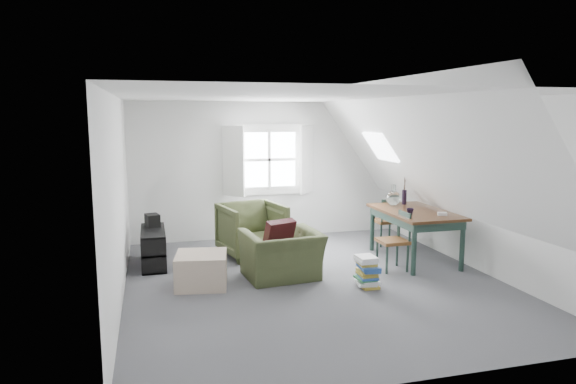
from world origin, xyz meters
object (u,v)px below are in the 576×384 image
object	(u,v)px
armchair_near	(282,278)
dining_chair_near	(395,240)
armchair_far	(252,256)
dining_chair_far	(387,220)
dining_table	(415,217)
ottoman	(202,270)
magazine_stack	(367,272)
media_shelf	(154,250)

from	to	relation	value
armchair_near	dining_chair_near	xyz separation A→B (m)	(1.70, -0.05, 0.45)
armchair_far	dining_chair_far	world-z (taller)	dining_chair_far
armchair_near	armchair_far	world-z (taller)	armchair_far
armchair_near	dining_table	world-z (taller)	dining_table
ottoman	magazine_stack	xyz separation A→B (m)	(2.12, -0.62, -0.01)
magazine_stack	dining_table	bearing A→B (deg)	39.06
armchair_far	media_shelf	world-z (taller)	media_shelf
dining_chair_far	media_shelf	world-z (taller)	dining_chair_far
ottoman	dining_table	xyz separation A→B (m)	(3.35, 0.38, 0.47)
dining_table	magazine_stack	world-z (taller)	dining_table
armchair_near	dining_table	xyz separation A→B (m)	(2.23, 0.34, 0.69)
armchair_near	magazine_stack	size ratio (longest dim) A/B	2.47
dining_chair_far	magazine_stack	xyz separation A→B (m)	(-1.23, -1.97, -0.23)
armchair_near	magazine_stack	xyz separation A→B (m)	(1.00, -0.66, 0.21)
armchair_near	media_shelf	xyz separation A→B (m)	(-1.72, 1.10, 0.25)
armchair_near	media_shelf	world-z (taller)	media_shelf
armchair_far	dining_table	world-z (taller)	dining_table
dining_table	dining_chair_far	world-z (taller)	dining_chair_far
dining_table	media_shelf	size ratio (longest dim) A/B	1.49
dining_chair_far	media_shelf	xyz separation A→B (m)	(-3.95, -0.21, -0.19)
dining_chair_far	dining_chair_near	size ratio (longest dim) A/B	0.97
dining_table	media_shelf	xyz separation A→B (m)	(-3.95, 0.76, -0.44)
dining_chair_near	media_shelf	distance (m)	3.62
dining_table	dining_chair_near	size ratio (longest dim) A/B	1.83
dining_table	media_shelf	world-z (taller)	dining_table
dining_chair_far	magazine_stack	distance (m)	2.33
ottoman	dining_chair_far	size ratio (longest dim) A/B	0.79
ottoman	media_shelf	world-z (taller)	media_shelf
ottoman	dining_table	world-z (taller)	dining_table
armchair_far	magazine_stack	size ratio (longest dim) A/B	2.29
armchair_near	ottoman	bearing A→B (deg)	-3.58
media_shelf	armchair_near	bearing A→B (deg)	-29.76
armchair_far	ottoman	size ratio (longest dim) A/B	1.44
armchair_near	ottoman	size ratio (longest dim) A/B	1.55
armchair_far	media_shelf	bearing A→B (deg)	172.21
dining_chair_far	dining_chair_near	world-z (taller)	dining_chair_near
armchair_far	dining_table	size ratio (longest dim) A/B	0.60
armchair_near	magazine_stack	bearing A→B (deg)	141.03
dining_chair_near	media_shelf	xyz separation A→B (m)	(-3.42, 1.15, -0.20)
dining_table	dining_chair_far	size ratio (longest dim) A/B	1.88
armchair_near	ottoman	world-z (taller)	ottoman
dining_table	media_shelf	distance (m)	4.05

